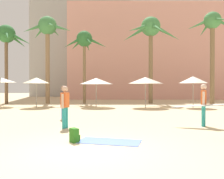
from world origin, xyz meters
The scene contains 18 objects.
ground centered at (0.00, 0.00, 0.00)m, with size 120.00×120.00×0.00m, color beige.
hotel_pink centered at (7.61, 31.87, 6.47)m, with size 25.72×11.61×12.95m, color #DB9989.
hotel_tower_gray centered at (-4.77, 40.44, 15.57)m, with size 17.47×8.96×31.15m, color #A8A8A3.
palm_tree_far_left centered at (-2.09, 18.27, 6.01)m, with size 4.24×4.31×7.21m.
palm_tree_left centered at (4.50, 18.39, 7.09)m, with size 5.95×6.31×8.64m.
palm_tree_center centered at (-5.75, 18.29, 7.10)m, with size 4.70×4.72×8.67m.
palm_tree_right centered at (10.05, 16.86, 6.96)m, with size 4.63×4.62×8.68m.
palm_tree_far_right centered at (-9.53, 17.48, 6.36)m, with size 5.34×5.15×7.62m.
cafe_umbrella_0 centered at (-5.38, 13.38, 2.17)m, with size 2.15×2.15×2.40m.
cafe_umbrella_1 centered at (7.09, 13.26, 2.22)m, with size 2.23×2.23×2.49m.
cafe_umbrella_2 centered at (-0.63, 13.75, 2.12)m, with size 2.70×2.70×2.37m.
cafe_umbrella_3 centered at (3.31, 13.31, 2.17)m, with size 2.75×2.75×2.44m.
cafe_umbrella_4 centered at (-8.62, 14.03, 2.24)m, with size 2.68×2.68×2.47m.
beach_towel centered at (0.57, 1.07, 0.01)m, with size 1.87×0.91×0.01m, color #6684E0.
backpack centered at (-0.46, 0.99, 0.20)m, with size 0.34×0.35×0.42m.
person_far_right centered at (4.49, 3.88, 0.94)m, with size 2.84×1.19×1.77m.
person_near_left centered at (-1.85, 6.39, 0.95)m, with size 0.37×0.58×1.72m.
person_mid_right centered at (-1.23, 3.54, 0.92)m, with size 0.29×0.61×1.68m.
Camera 1 is at (0.65, -6.35, 1.64)m, focal length 39.73 mm.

